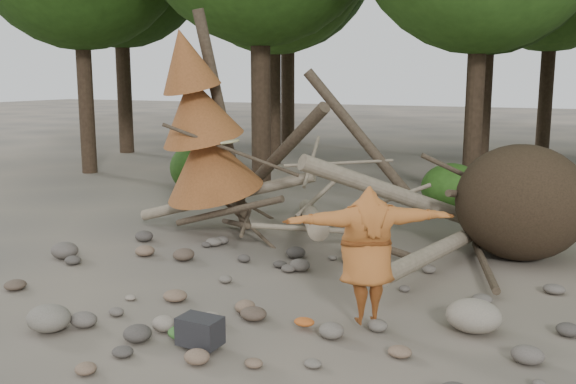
% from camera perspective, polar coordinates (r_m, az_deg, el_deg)
% --- Properties ---
extents(ground, '(120.00, 120.00, 0.00)m').
position_cam_1_polar(ground, '(8.40, -1.52, -11.36)').
color(ground, '#514C44').
rests_on(ground, ground).
extents(deadfall_pile, '(8.55, 5.24, 3.30)m').
position_cam_1_polar(deadfall_pile, '(11.53, 17.11, -0.91)').
color(deadfall_pile, '#332619').
rests_on(deadfall_pile, ground).
extents(dead_conifer, '(2.06, 2.16, 4.35)m').
position_cam_1_polar(dead_conifer, '(12.32, -7.66, 5.61)').
color(dead_conifer, '#4C3F30').
rests_on(dead_conifer, ground).
extents(bush_left, '(1.80, 1.80, 1.44)m').
position_cam_1_polar(bush_left, '(16.96, -7.44, 2.14)').
color(bush_left, '#234913').
rests_on(bush_left, ground).
extents(bush_mid, '(1.40, 1.40, 1.12)m').
position_cam_1_polar(bush_mid, '(15.25, 14.34, 0.39)').
color(bush_mid, '#2E5D1A').
rests_on(bush_mid, ground).
extents(frisbee_thrower, '(3.32, 1.64, 2.17)m').
position_cam_1_polar(frisbee_thrower, '(7.94, 7.03, -5.56)').
color(frisbee_thrower, '#AA5C26').
rests_on(frisbee_thrower, ground).
extents(backpack, '(0.50, 0.35, 0.33)m').
position_cam_1_polar(backpack, '(7.60, -7.81, -12.54)').
color(backpack, black).
rests_on(backpack, ground).
extents(cloth_green, '(0.40, 0.33, 0.15)m').
position_cam_1_polar(cloth_green, '(7.83, -9.23, -12.57)').
color(cloth_green, '#336126').
rests_on(cloth_green, ground).
extents(cloth_orange, '(0.26, 0.22, 0.10)m').
position_cam_1_polar(cloth_orange, '(8.12, 1.45, -11.79)').
color(cloth_orange, '#B0521E').
rests_on(cloth_orange, ground).
extents(boulder_front_left, '(0.55, 0.50, 0.33)m').
position_cam_1_polar(boulder_front_left, '(8.54, -20.49, -10.47)').
color(boulder_front_left, slate).
rests_on(boulder_front_left, ground).
extents(boulder_mid_right, '(0.68, 0.61, 0.41)m').
position_cam_1_polar(boulder_mid_right, '(8.31, 16.17, -10.52)').
color(boulder_mid_right, gray).
rests_on(boulder_mid_right, ground).
extents(boulder_mid_left, '(0.48, 0.43, 0.29)m').
position_cam_1_polar(boulder_mid_left, '(11.70, -19.25, -4.93)').
color(boulder_mid_left, '#59524B').
rests_on(boulder_mid_left, ground).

